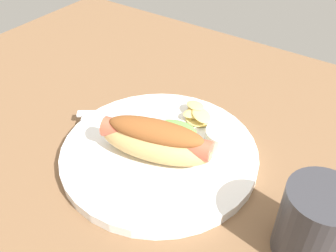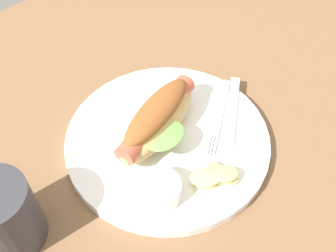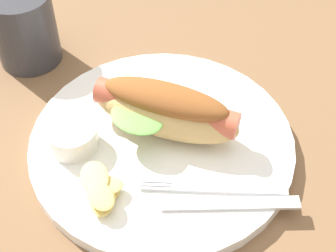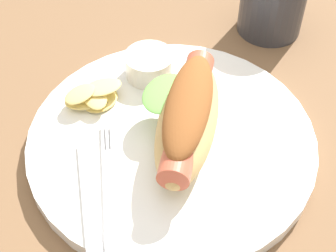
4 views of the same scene
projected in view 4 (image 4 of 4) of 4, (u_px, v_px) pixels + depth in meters
ground_plane at (200, 130)px, 53.92cm from camera, size 120.00×90.00×1.80cm
plate at (171, 141)px, 50.69cm from camera, size 29.19×29.19×1.60cm
hot_dog at (192, 117)px, 47.53cm from camera, size 17.36×10.65×6.09cm
sauce_ramekin at (149, 65)px, 55.24cm from camera, size 5.45×5.45×2.76cm
fork at (110, 189)px, 45.49cm from camera, size 13.19×8.92×0.40cm
knife at (90, 203)px, 44.52cm from camera, size 11.91×9.23×0.36cm
chips_pile at (94, 96)px, 52.46cm from camera, size 6.71×5.98×2.15cm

